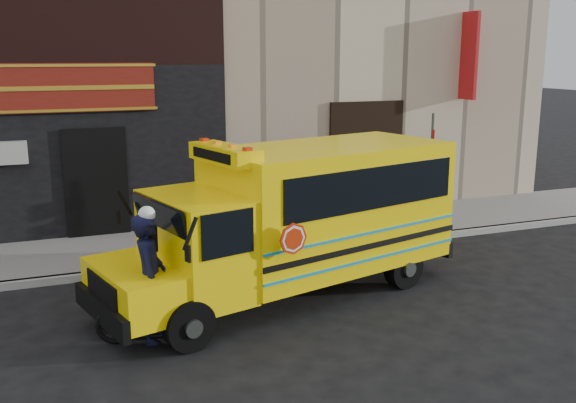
% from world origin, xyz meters
% --- Properties ---
extents(ground, '(120.00, 120.00, 0.00)m').
position_xyz_m(ground, '(0.00, 0.00, 0.00)').
color(ground, black).
rests_on(ground, ground).
extents(curb, '(40.00, 0.20, 0.15)m').
position_xyz_m(curb, '(0.00, 2.60, 0.07)').
color(curb, '#9A9B96').
rests_on(curb, ground).
extents(sidewalk, '(40.00, 3.00, 0.15)m').
position_xyz_m(sidewalk, '(0.00, 4.10, 0.07)').
color(sidewalk, slate).
rests_on(sidewalk, ground).
extents(school_bus, '(7.21, 3.83, 2.92)m').
position_xyz_m(school_bus, '(0.01, 0.43, 1.51)').
color(school_bus, black).
rests_on(school_bus, ground).
extents(sign_pole, '(0.12, 0.25, 3.02)m').
position_xyz_m(sign_pole, '(4.48, 2.99, 1.67)').
color(sign_pole, '#404842').
rests_on(sign_pole, ground).
extents(bicycle, '(1.76, 0.66, 1.03)m').
position_xyz_m(bicycle, '(-2.94, -0.69, 0.52)').
color(bicycle, black).
rests_on(bicycle, ground).
extents(cyclist, '(0.61, 0.81, 2.02)m').
position_xyz_m(cyclist, '(-2.95, -0.73, 1.01)').
color(cyclist, black).
rests_on(cyclist, ground).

